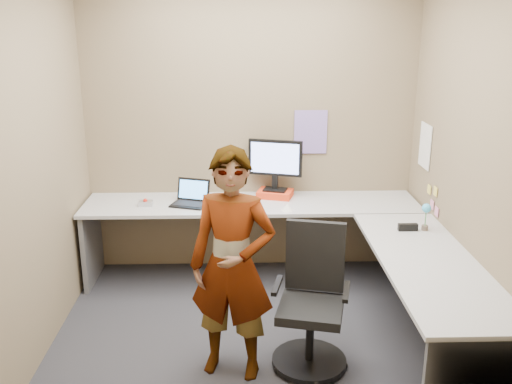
{
  "coord_description": "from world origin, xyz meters",
  "views": [
    {
      "loc": [
        -0.1,
        -3.83,
        2.31
      ],
      "look_at": [
        0.02,
        0.25,
        1.05
      ],
      "focal_mm": 40.0,
      "sensor_mm": 36.0,
      "label": 1
    }
  ],
  "objects_px": {
    "office_chair": "(311,310)",
    "person": "(232,266)",
    "desk": "(308,242)",
    "monitor": "(275,161)"
  },
  "relations": [
    {
      "from": "office_chair",
      "to": "person",
      "type": "distance_m",
      "value": 0.66
    },
    {
      "from": "monitor",
      "to": "person",
      "type": "height_order",
      "value": "person"
    },
    {
      "from": "desk",
      "to": "monitor",
      "type": "distance_m",
      "value": 0.93
    },
    {
      "from": "monitor",
      "to": "person",
      "type": "distance_m",
      "value": 1.68
    },
    {
      "from": "person",
      "to": "monitor",
      "type": "bearing_deg",
      "value": 91.13
    },
    {
      "from": "office_chair",
      "to": "person",
      "type": "height_order",
      "value": "person"
    },
    {
      "from": "desk",
      "to": "office_chair",
      "type": "xyz_separation_m",
      "value": [
        -0.06,
        -0.76,
        -0.19
      ]
    },
    {
      "from": "desk",
      "to": "person",
      "type": "xyz_separation_m",
      "value": [
        -0.59,
        -0.85,
        0.19
      ]
    },
    {
      "from": "office_chair",
      "to": "monitor",
      "type": "bearing_deg",
      "value": 109.46
    },
    {
      "from": "desk",
      "to": "person",
      "type": "height_order",
      "value": "person"
    }
  ]
}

